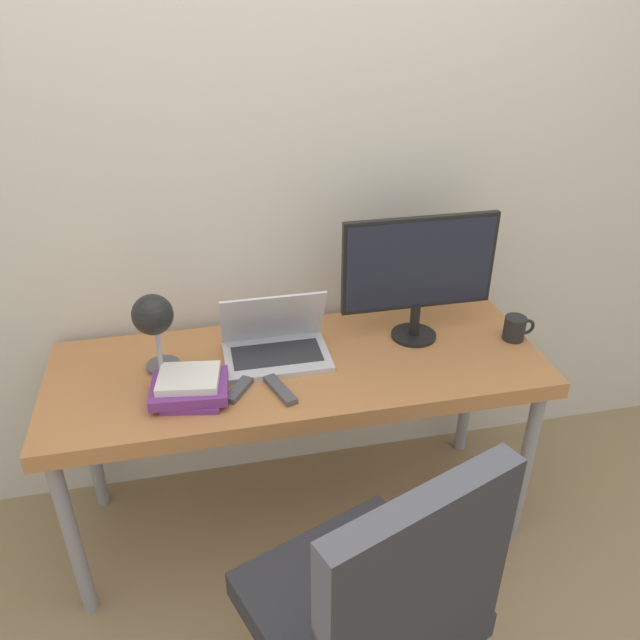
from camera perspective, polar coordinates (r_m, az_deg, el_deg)
ground_plane at (r=2.48m, az=-0.18°, el=-22.71°), size 12.00×12.00×0.00m
wall_back at (r=2.30m, az=-3.96°, el=12.84°), size 8.00×0.05×2.60m
desk at (r=2.22m, az=-1.92°, el=-5.31°), size 1.72×0.63×0.75m
laptop at (r=2.20m, az=-4.09°, el=-2.13°), size 0.37×0.25×0.24m
monitor at (r=2.23m, az=9.03°, el=4.59°), size 0.56×0.17×0.47m
desk_lamp at (r=2.01m, az=-14.95°, el=-0.04°), size 0.13×0.24×0.34m
office_chair at (r=1.73m, az=5.34°, el=-24.28°), size 0.68×0.66×1.03m
book_stack at (r=2.04m, az=-11.78°, el=-6.02°), size 0.26×0.22×0.08m
tv_remote at (r=2.04m, az=-3.66°, el=-6.39°), size 0.09×0.17×0.02m
media_remote at (r=2.05m, az=-7.45°, el=-6.34°), size 0.11×0.13×0.02m
mug at (r=2.41m, az=17.43°, el=-0.71°), size 0.12×0.08×0.09m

